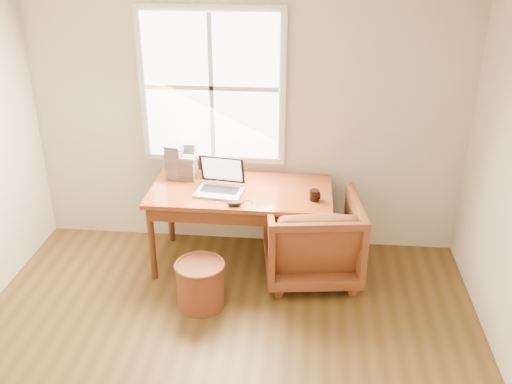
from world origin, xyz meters
TOP-DOWN VIEW (x-y plane):
  - room_shell at (-0.02, 0.16)m, footprint 4.04×4.54m
  - desk at (0.00, 1.80)m, footprint 1.60×0.80m
  - armchair at (0.64, 1.66)m, footprint 0.91×0.93m
  - wicker_stool at (-0.25, 1.11)m, footprint 0.50×0.50m
  - laptop at (-0.17, 1.70)m, footprint 0.45×0.47m
  - mouse at (-0.01, 1.48)m, footprint 0.12×0.08m
  - coffee_mug at (0.65, 1.65)m, footprint 0.10×0.10m
  - cd_stack_a at (-0.53, 2.16)m, footprint 0.15×0.13m
  - cd_stack_b at (-0.50, 1.98)m, footprint 0.15×0.14m
  - cd_stack_c at (-0.63, 2.00)m, footprint 0.15×0.14m
  - cd_stack_d at (-0.30, 2.06)m, footprint 0.17×0.16m

SIDE VIEW (x-z plane):
  - wicker_stool at x=-0.25m, z-range 0.00..0.39m
  - armchair at x=0.64m, z-range 0.00..0.76m
  - desk at x=0.00m, z-range 0.71..0.75m
  - mouse at x=-0.01m, z-range 0.75..0.79m
  - coffee_mug at x=0.65m, z-range 0.75..0.84m
  - cd_stack_d at x=-0.30m, z-range 0.75..0.92m
  - cd_stack_b at x=-0.50m, z-range 0.75..0.97m
  - cd_stack_a at x=-0.53m, z-range 0.75..1.04m
  - laptop at x=-0.17m, z-range 0.75..1.05m
  - cd_stack_c at x=-0.63m, z-range 0.75..1.07m
  - room_shell at x=-0.02m, z-range 0.00..2.64m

